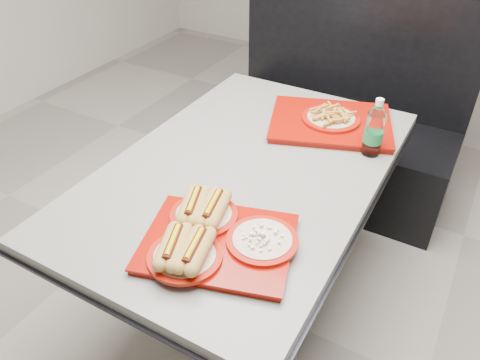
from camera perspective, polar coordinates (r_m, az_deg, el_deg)
The scene contains 6 objects.
ground at distance 2.20m, azimuth 0.57°, elevation -14.67°, with size 6.00×6.00×0.00m, color gray.
diner_table at distance 1.78m, azimuth 0.68°, elevation -2.69°, with size 0.92×1.42×0.75m.
booth_bench at distance 2.74m, azimuth 11.92°, elevation 6.91°, with size 1.30×0.57×1.35m.
tray_near at distance 1.35m, azimuth -3.42°, elevation -6.82°, with size 0.50×0.44×0.09m.
tray_far at distance 1.95m, azimuth 11.00°, elevation 7.21°, with size 0.58×0.52×0.10m.
water_bottle at distance 1.77m, azimuth 16.04°, elevation 5.79°, with size 0.07×0.07×0.22m.
Camera 1 is at (0.67, -1.22, 1.70)m, focal length 35.00 mm.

